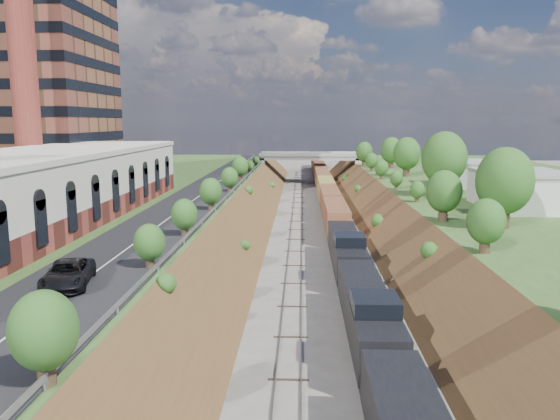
# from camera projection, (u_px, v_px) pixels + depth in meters

# --- Properties ---
(platform_left) EXTENTS (44.00, 180.00, 5.00)m
(platform_left) POSITION_uv_depth(u_px,v_px,m) (71.00, 214.00, 73.49)
(platform_left) COLOR #385221
(platform_left) RESTS_ON ground
(embankment_left) EXTENTS (10.00, 180.00, 10.00)m
(embankment_left) POSITION_uv_depth(u_px,v_px,m) (233.00, 234.00, 73.03)
(embankment_left) COLOR brown
(embankment_left) RESTS_ON ground
(embankment_right) EXTENTS (10.00, 180.00, 10.00)m
(embankment_right) POSITION_uv_depth(u_px,v_px,m) (399.00, 235.00, 72.16)
(embankment_right) COLOR brown
(embankment_right) RESTS_ON ground
(rail_left_track) EXTENTS (1.58, 180.00, 0.18)m
(rail_left_track) POSITION_uv_depth(u_px,v_px,m) (296.00, 234.00, 72.68)
(rail_left_track) COLOR gray
(rail_left_track) RESTS_ON ground
(rail_right_track) EXTENTS (1.58, 180.00, 0.18)m
(rail_right_track) POSITION_uv_depth(u_px,v_px,m) (335.00, 234.00, 72.48)
(rail_right_track) COLOR gray
(rail_right_track) RESTS_ON ground
(road) EXTENTS (8.00, 180.00, 0.10)m
(road) POSITION_uv_depth(u_px,v_px,m) (199.00, 196.00, 72.39)
(road) COLOR black
(road) RESTS_ON platform_left
(guardrail) EXTENTS (0.10, 171.00, 0.70)m
(guardrail) POSITION_uv_depth(u_px,v_px,m) (230.00, 193.00, 71.95)
(guardrail) COLOR #99999E
(guardrail) RESTS_ON platform_left
(commercial_building) EXTENTS (14.30, 62.30, 7.00)m
(commercial_building) POSITION_uv_depth(u_px,v_px,m) (21.00, 191.00, 50.63)
(commercial_building) COLOR brown
(commercial_building) RESTS_ON platform_left
(smokestack) EXTENTS (3.20, 3.20, 40.00)m
(smokestack) POSITION_uv_depth(u_px,v_px,m) (21.00, 37.00, 66.02)
(smokestack) COLOR brown
(smokestack) RESTS_ON platform_left
(overpass) EXTENTS (24.50, 8.30, 7.40)m
(overpass) POSITION_uv_depth(u_px,v_px,m) (310.00, 162.00, 132.93)
(overpass) COLOR gray
(overpass) RESTS_ON ground
(white_building_near) EXTENTS (9.00, 12.00, 4.00)m
(white_building_near) POSITION_uv_depth(u_px,v_px,m) (522.00, 191.00, 62.65)
(white_building_near) COLOR silver
(white_building_near) RESTS_ON platform_right
(white_building_far) EXTENTS (8.00, 10.00, 3.60)m
(white_building_far) POSITION_uv_depth(u_px,v_px,m) (462.00, 174.00, 84.39)
(white_building_far) COLOR silver
(white_building_far) RESTS_ON platform_right
(tree_right_large) EXTENTS (5.25, 5.25, 7.61)m
(tree_right_large) POSITION_uv_depth(u_px,v_px,m) (505.00, 182.00, 50.69)
(tree_right_large) COLOR #473323
(tree_right_large) RESTS_ON platform_right
(tree_left_crest) EXTENTS (2.45, 2.45, 3.55)m
(tree_left_crest) POSITION_uv_depth(u_px,v_px,m) (135.00, 256.00, 32.48)
(tree_left_crest) COLOR #473323
(tree_left_crest) RESTS_ON platform_left
(freight_train) EXTENTS (2.84, 175.59, 4.55)m
(freight_train) POSITION_uv_depth(u_px,v_px,m) (326.00, 189.00, 100.75)
(freight_train) COLOR black
(freight_train) RESTS_ON ground
(suv) EXTENTS (3.61, 5.90, 1.53)m
(suv) POSITION_uv_depth(u_px,v_px,m) (68.00, 274.00, 32.87)
(suv) COLOR black
(suv) RESTS_ON road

